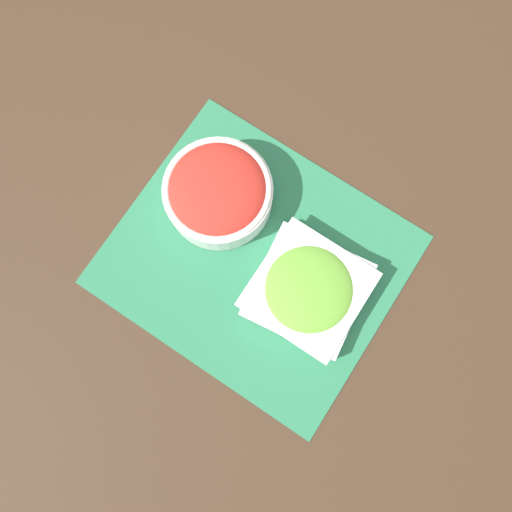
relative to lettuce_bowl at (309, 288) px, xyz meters
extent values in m
plane|color=#422D1E|center=(0.11, 0.00, -0.03)|extent=(3.00, 3.00, 0.00)
cube|color=#2D7A51|center=(0.11, 0.00, -0.03)|extent=(0.51, 0.44, 0.00)
cube|color=white|center=(0.00, 0.00, -0.01)|extent=(0.21, 0.21, 0.04)
cube|color=white|center=(0.00, 0.00, 0.01)|extent=(0.19, 0.19, 0.00)
ellipsoid|color=#6BAD38|center=(0.00, 0.00, 0.01)|extent=(0.16, 0.16, 0.03)
cylinder|color=white|center=(0.23, -0.06, 0.00)|extent=(0.20, 0.20, 0.06)
torus|color=white|center=(0.23, -0.06, 0.04)|extent=(0.20, 0.20, 0.01)
ellipsoid|color=red|center=(0.23, -0.06, 0.04)|extent=(0.17, 0.17, 0.05)
camera|label=1|loc=(0.02, 0.14, 0.88)|focal=35.00mm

